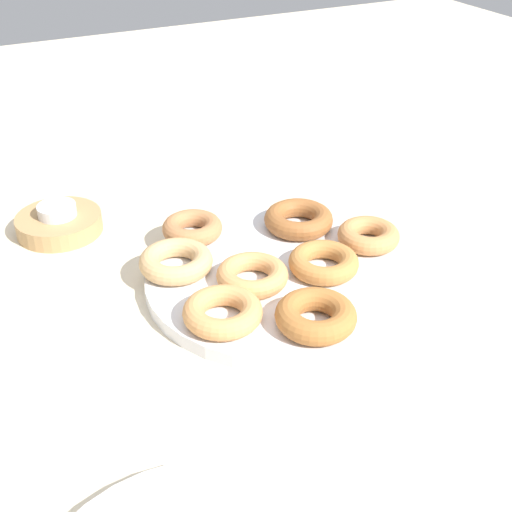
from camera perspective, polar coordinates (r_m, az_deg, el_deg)
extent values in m
plane|color=beige|center=(0.79, 1.95, -2.33)|extent=(2.40, 2.40, 0.00)
cylinder|color=silver|center=(0.79, 1.96, -1.84)|extent=(0.31, 0.31, 0.02)
torus|color=#C6844C|center=(0.84, 9.39, 1.71)|extent=(0.10, 0.10, 0.02)
torus|color=#AD6B33|center=(0.69, 5.03, -5.00)|extent=(0.12, 0.12, 0.03)
torus|color=#BC7A3D|center=(0.78, 5.68, -0.53)|extent=(0.11, 0.11, 0.02)
torus|color=tan|center=(0.70, -2.81, -4.70)|extent=(0.12, 0.12, 0.02)
torus|color=tan|center=(0.78, -6.71, -0.44)|extent=(0.09, 0.09, 0.02)
torus|color=#995B2D|center=(0.86, 3.58, 3.09)|extent=(0.10, 0.10, 0.02)
torus|color=tan|center=(0.76, -0.31, -1.61)|extent=(0.08, 0.08, 0.02)
torus|color=#B27547|center=(0.85, -5.35, 2.35)|extent=(0.10, 0.10, 0.02)
cylinder|color=tan|center=(0.92, -16.15, 2.63)|extent=(0.11, 0.11, 0.02)
cylinder|color=silver|center=(0.91, -16.33, 3.69)|extent=(0.05, 0.05, 0.01)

